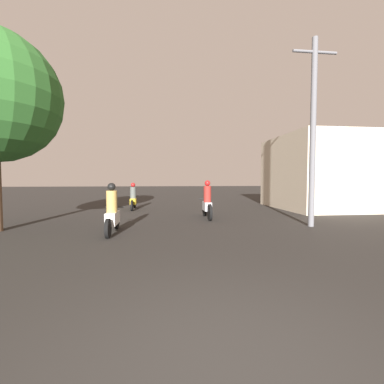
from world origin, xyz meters
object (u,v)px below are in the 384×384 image
motorcycle_silver (207,203)px  building_right_near (313,173)px  motorcycle_white (112,213)px  motorcycle_yellow (133,199)px  utility_pole_near (313,129)px

motorcycle_silver → building_right_near: 7.49m
motorcycle_silver → motorcycle_white: bearing=-141.4°
motorcycle_yellow → utility_pole_near: (6.88, -5.92, 2.85)m
motorcycle_yellow → utility_pole_near: bearing=-45.3°
building_right_near → motorcycle_white: bearing=-150.5°
motorcycle_white → motorcycle_yellow: bearing=100.4°
motorcycle_yellow → motorcycle_silver: bearing=-50.6°
motorcycle_silver → motorcycle_yellow: (-3.52, 3.65, -0.05)m
motorcycle_white → motorcycle_yellow: 6.34m
motorcycle_white → motorcycle_silver: (3.45, 2.69, 0.03)m
building_right_near → utility_pole_near: size_ratio=0.85×
motorcycle_yellow → building_right_near: size_ratio=0.36×
utility_pole_near → motorcycle_yellow: bearing=139.3°
motorcycle_white → building_right_near: bearing=39.3°
motorcycle_white → building_right_near: size_ratio=0.35×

